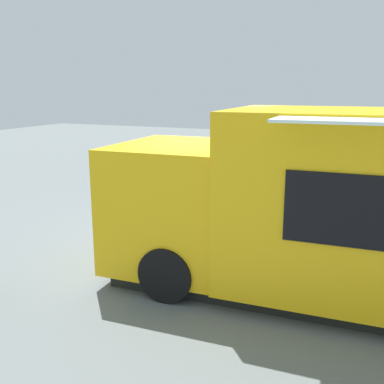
# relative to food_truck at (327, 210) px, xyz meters

# --- Properties ---
(ground_plane) EXTENTS (40.00, 40.00, 0.00)m
(ground_plane) POSITION_rel_food_truck_xyz_m (-2.22, 1.69, -1.16)
(ground_plane) COLOR slate
(food_truck) EXTENTS (5.55, 2.76, 2.43)m
(food_truck) POSITION_rel_food_truck_xyz_m (0.00, 0.00, 0.00)
(food_truck) COLOR yellow
(food_truck) RESTS_ON ground_plane
(person_customer) EXTENTS (0.72, 0.71, 0.88)m
(person_customer) POSITION_rel_food_truck_xyz_m (-4.53, 5.38, -0.80)
(person_customer) COLOR #3A4773
(person_customer) RESTS_ON ground_plane
(planter_flowering_near) EXTENTS (0.58, 0.58, 0.72)m
(planter_flowering_near) POSITION_rel_food_truck_xyz_m (-1.55, 3.98, -0.79)
(planter_flowering_near) COLOR beige
(planter_flowering_near) RESTS_ON ground_plane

